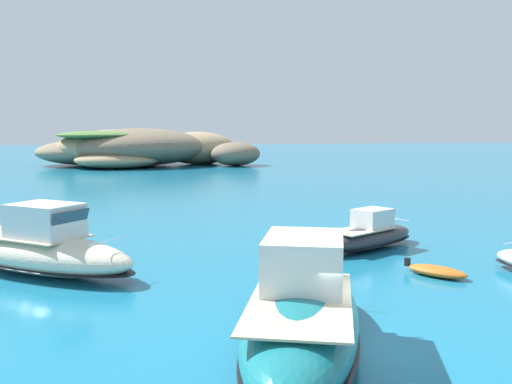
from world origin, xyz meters
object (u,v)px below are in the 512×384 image
Objects in this scene: islet_small at (208,150)px; dinghy_tender at (437,271)px; motorboat_teal at (302,312)px; motorboat_charcoal at (369,236)px; motorboat_cream at (39,250)px; islet_large at (123,148)px.

dinghy_tender is (1.62, -75.94, -2.21)m from islet_small.
motorboat_teal reaches higher than motorboat_charcoal.
motorboat_cream is at bearing 130.63° from motorboat_teal.
islet_large is 4.71× the size of motorboat_charcoal.
dinghy_tender is at bearing -13.05° from motorboat_cream.
islet_small is (14.26, 0.81, -0.47)m from islet_large.
motorboat_teal is (8.08, -81.69, -1.84)m from islet_large.
islet_small is at bearing 3.23° from islet_large.
islet_small is 75.99m from dinghy_tender.
islet_small is 73.64m from motorboat_cream.
motorboat_charcoal is 5.84m from dinghy_tender.
motorboat_charcoal is (0.87, -70.17, -1.74)m from islet_small.
motorboat_cream is at bearing -90.71° from islet_large.
motorboat_charcoal is 2.59× the size of dinghy_tender.
islet_small is at bearing 91.22° from dinghy_tender.
dinghy_tender is at bearing 40.04° from motorboat_teal.
motorboat_cream is (-0.88, -71.25, -1.88)m from islet_large.
islet_large is 82.11m from motorboat_teal.
motorboat_teal is 10.22m from dinghy_tender.
motorboat_charcoal is (15.13, -69.36, -2.21)m from islet_large.
islet_small is at bearing 78.13° from motorboat_cream.
motorboat_charcoal reaches higher than dinghy_tender.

